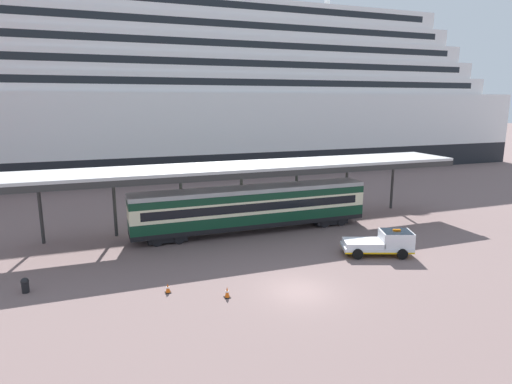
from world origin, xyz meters
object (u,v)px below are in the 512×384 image
Objects in this scene: service_truck at (384,242)px; traffic_cone_mid at (168,288)px; cruise_ship at (90,97)px; traffic_cone_near at (227,292)px; quay_bollard at (25,285)px; train_carriage at (252,207)px.

traffic_cone_mid is (-16.58, -1.09, -0.70)m from service_truck.
service_truck is (20.53, -48.36, -11.23)m from cruise_ship.
cruise_ship is at bearing 94.56° from traffic_cone_mid.
traffic_cone_near is at bearing -82.05° from cruise_ship.
quay_bollard is at bearing 159.52° from traffic_cone_mid.
traffic_cone_mid is 8.78m from quay_bollard.
quay_bollard is at bearing 175.44° from service_truck.
cruise_ship reaches higher than train_carriage.
service_truck is at bearing 12.64° from traffic_cone_near.
service_truck is at bearing -50.42° from train_carriage.
train_carriage is at bearing 47.97° from traffic_cone_mid.
train_carriage is at bearing 22.13° from quay_bollard.
cruise_ship reaches higher than quay_bollard.
service_truck is 8.19× the size of traffic_cone_near.
traffic_cone_near is 0.71× the size of quay_bollard.
service_truck is (7.46, -9.03, -1.31)m from train_carriage.
traffic_cone_mid is 0.62× the size of quay_bollard.
service_truck is 9.44× the size of traffic_cone_mid.
cruise_ship is at bearing 97.95° from traffic_cone_near.
service_truck is 13.70m from traffic_cone_near.
quay_bollard is (-17.34, -7.05, -1.79)m from train_carriage.
quay_bollard reaches higher than traffic_cone_mid.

